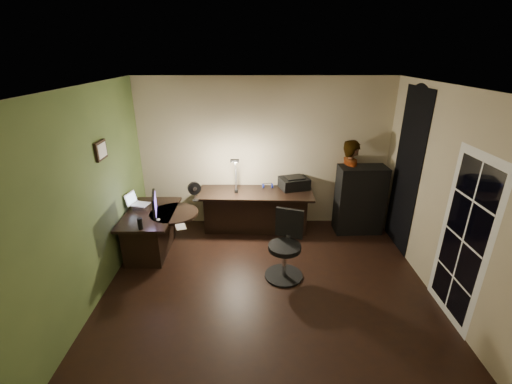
{
  "coord_description": "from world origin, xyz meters",
  "views": [
    {
      "loc": [
        -0.17,
        -3.97,
        3.07
      ],
      "look_at": [
        -0.15,
        1.05,
        1.0
      ],
      "focal_mm": 24.0,
      "sensor_mm": 36.0,
      "label": 1
    }
  ],
  "objects_px": {
    "desk_right": "(256,211)",
    "office_chair": "(285,247)",
    "person": "(349,185)",
    "monitor": "(154,211)",
    "cabinet": "(360,200)",
    "desk_left": "(152,232)"
  },
  "relations": [
    {
      "from": "desk_right",
      "to": "office_chair",
      "type": "bearing_deg",
      "value": -71.5
    },
    {
      "from": "person",
      "to": "office_chair",
      "type": "bearing_deg",
      "value": 137.98
    },
    {
      "from": "monitor",
      "to": "office_chair",
      "type": "xyz_separation_m",
      "value": [
        1.94,
        -0.43,
        -0.36
      ]
    },
    {
      "from": "cabinet",
      "to": "monitor",
      "type": "relative_size",
      "value": 2.59
    },
    {
      "from": "cabinet",
      "to": "person",
      "type": "xyz_separation_m",
      "value": [
        -0.17,
        0.17,
        0.21
      ]
    },
    {
      "from": "cabinet",
      "to": "person",
      "type": "relative_size",
      "value": 0.74
    },
    {
      "from": "cabinet",
      "to": "monitor",
      "type": "height_order",
      "value": "cabinet"
    },
    {
      "from": "desk_left",
      "to": "cabinet",
      "type": "xyz_separation_m",
      "value": [
        3.53,
        0.71,
        0.26
      ]
    },
    {
      "from": "desk_left",
      "to": "office_chair",
      "type": "relative_size",
      "value": 1.24
    },
    {
      "from": "desk_left",
      "to": "monitor",
      "type": "xyz_separation_m",
      "value": [
        0.15,
        -0.26,
        0.5
      ]
    },
    {
      "from": "desk_left",
      "to": "monitor",
      "type": "height_order",
      "value": "monitor"
    },
    {
      "from": "cabinet",
      "to": "monitor",
      "type": "bearing_deg",
      "value": -166.04
    },
    {
      "from": "desk_right",
      "to": "office_chair",
      "type": "distance_m",
      "value": 1.48
    },
    {
      "from": "office_chair",
      "to": "person",
      "type": "height_order",
      "value": "person"
    },
    {
      "from": "office_chair",
      "to": "desk_left",
      "type": "bearing_deg",
      "value": -178.72
    },
    {
      "from": "monitor",
      "to": "person",
      "type": "height_order",
      "value": "person"
    },
    {
      "from": "desk_left",
      "to": "office_chair",
      "type": "xyz_separation_m",
      "value": [
        2.08,
        -0.69,
        0.14
      ]
    },
    {
      "from": "office_chair",
      "to": "desk_right",
      "type": "bearing_deg",
      "value": 125.75
    },
    {
      "from": "desk_left",
      "to": "person",
      "type": "distance_m",
      "value": 3.51
    },
    {
      "from": "person",
      "to": "monitor",
      "type": "bearing_deg",
      "value": 106.66
    },
    {
      "from": "desk_left",
      "to": "person",
      "type": "relative_size",
      "value": 0.74
    },
    {
      "from": "desk_right",
      "to": "office_chair",
      "type": "height_order",
      "value": "office_chair"
    }
  ]
}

